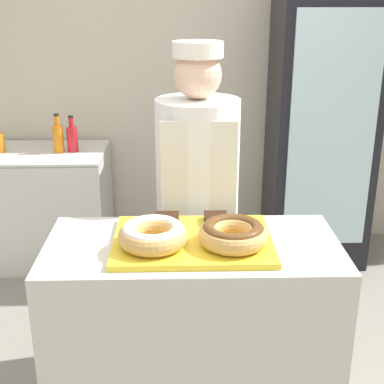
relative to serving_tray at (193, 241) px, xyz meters
name	(u,v)px	position (x,y,z in m)	size (l,w,h in m)	color
wall_back	(185,69)	(0.00, 2.13, 0.40)	(8.00, 0.06, 2.70)	beige
display_counter	(193,344)	(0.00, 0.00, -0.48)	(1.17, 0.56, 0.94)	beige
serving_tray	(193,241)	(0.00, 0.00, 0.00)	(0.62, 0.45, 0.02)	yellow
donut_light_glaze	(153,234)	(-0.15, -0.06, 0.06)	(0.27, 0.27, 0.09)	tan
donut_chocolate_glaze	(233,233)	(0.15, -0.06, 0.06)	(0.27, 0.27, 0.09)	tan
brownie_back_left	(167,219)	(-0.10, 0.16, 0.03)	(0.10, 0.10, 0.03)	black
brownie_back_right	(216,218)	(0.10, 0.16, 0.03)	(0.10, 0.10, 0.03)	black
baker_person	(197,209)	(0.04, 0.53, -0.08)	(0.40, 0.40, 1.67)	#4C4C51
beverage_fridge	(320,129)	(0.95, 1.75, 0.02)	(0.69, 0.59, 1.95)	black
chest_freezer	(37,206)	(-1.09, 1.75, -0.54)	(1.03, 0.63, 0.83)	silver
bottle_red	(72,138)	(-0.80, 1.75, -0.03)	(0.08, 0.08, 0.26)	red
bottle_orange	(58,137)	(-0.89, 1.74, -0.02)	(0.07, 0.07, 0.27)	orange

